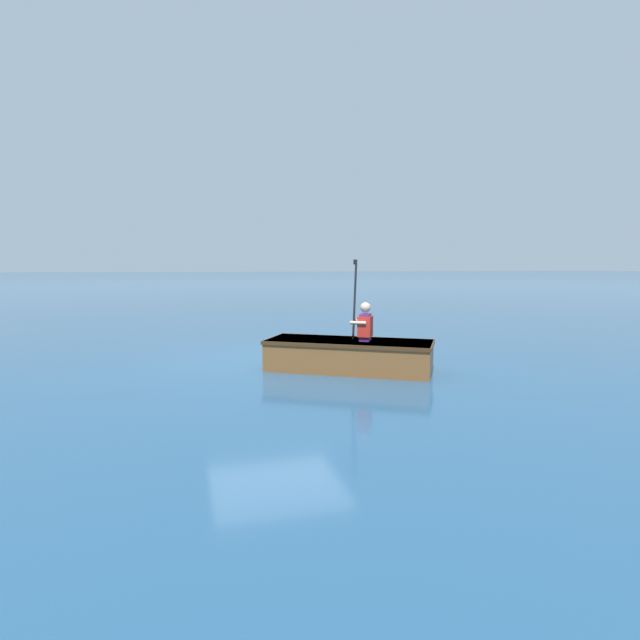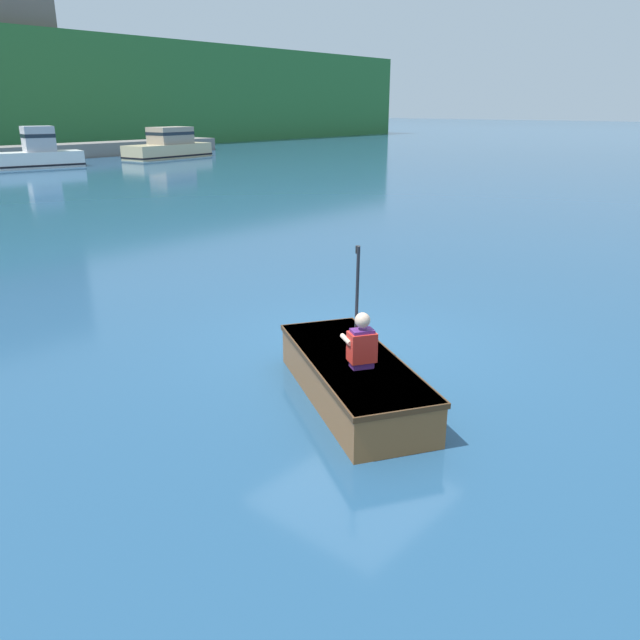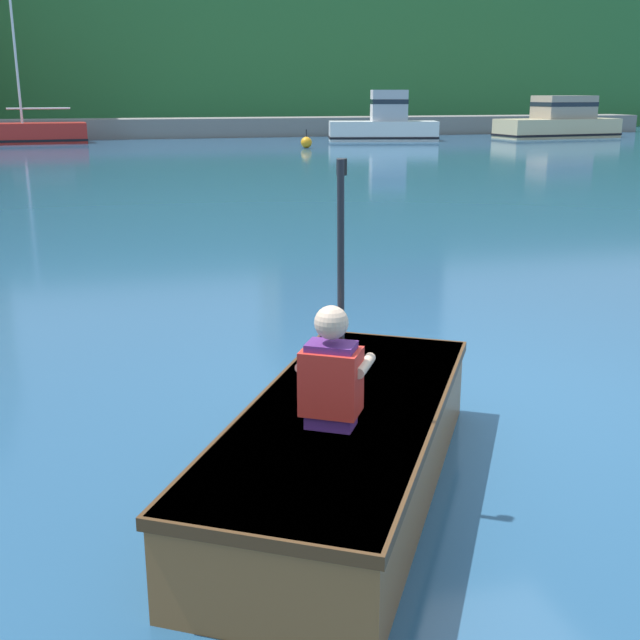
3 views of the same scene
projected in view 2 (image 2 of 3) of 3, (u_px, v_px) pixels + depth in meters
name	position (u px, v px, depth m)	size (l,w,h in m)	color
ground_plane	(357.00, 346.00, 8.88)	(300.00, 300.00, 0.00)	navy
moored_boat_dock_center_near	(37.00, 154.00, 34.48)	(5.09, 2.56, 2.22)	white
moored_boat_dock_center_far	(169.00, 146.00, 41.09)	(6.21, 2.76, 1.96)	#CCB789
rowboat_foreground	(351.00, 375.00, 7.24)	(2.28, 2.86, 0.51)	brown
person_paddler	(362.00, 342.00, 6.80)	(0.44, 0.45, 1.33)	#592672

